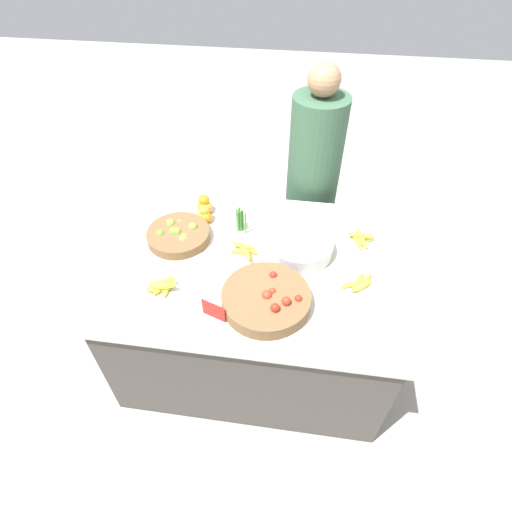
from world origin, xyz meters
name	(u,v)px	position (x,y,z in m)	size (l,w,h in m)	color
ground_plane	(256,341)	(0.00, 0.00, 0.00)	(12.00, 12.00, 0.00)	#A39E93
market_table	(256,306)	(0.00, 0.00, 0.39)	(1.55, 1.19, 0.77)	#4C4742
lime_bowl	(178,234)	(-0.47, 0.13, 0.80)	(0.36, 0.36, 0.08)	brown
tomato_basket	(266,299)	(0.09, -0.28, 0.81)	(0.44, 0.44, 0.11)	brown
orange_pile	(205,209)	(-0.37, 0.36, 0.82)	(0.11, 0.18, 0.12)	orange
metal_bowl	(300,246)	(0.23, 0.12, 0.82)	(0.36, 0.36, 0.09)	silver
price_sign	(214,311)	(-0.15, -0.40, 0.82)	(0.12, 0.05, 0.10)	red
veg_bundle	(240,220)	(-0.13, 0.26, 0.84)	(0.07, 0.06, 0.15)	#4C8E42
banana_bunch_middle_right	(359,283)	(0.55, -0.09, 0.79)	(0.18, 0.16, 0.03)	yellow
banana_bunch_front_right	(162,286)	(-0.45, -0.26, 0.80)	(0.17, 0.15, 0.06)	yellow
banana_bunch_front_left	(244,249)	(-0.07, 0.06, 0.80)	(0.17, 0.18, 0.06)	yellow
banana_bunch_back_center	(360,238)	(0.57, 0.26, 0.79)	(0.16, 0.19, 0.05)	yellow
vendor_person	(312,187)	(0.28, 0.86, 0.71)	(0.36, 0.36, 1.55)	#385B42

